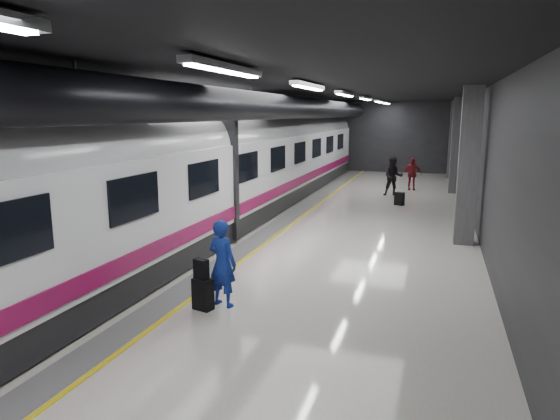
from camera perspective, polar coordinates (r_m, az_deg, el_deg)
The scene contains 9 objects.
ground at distance 14.13m, azimuth 1.73°, elevation -4.35°, with size 40.00×40.00×0.00m, color silver.
platform_hall at distance 14.63m, azimuth 1.76°, elevation 10.20°, with size 10.02×40.02×4.51m.
train at distance 14.94m, azimuth -10.33°, elevation 4.39°, with size 3.05×38.00×4.05m.
traveler_main at distance 9.82m, azimuth -6.61°, elevation -6.05°, with size 0.63×0.41×1.73m, color #1641AC.
suitcase_main at distance 9.85m, azimuth -8.80°, elevation -9.47°, with size 0.38×0.24×0.62m, color black.
shoulder_bag at distance 9.70m, azimuth -9.00°, elevation -6.68°, with size 0.29×0.15×0.38m, color black.
traveler_far_a at distance 23.48m, azimuth 12.81°, elevation 3.74°, with size 0.88×0.68×1.80m, color black.
traveler_far_b at distance 25.64m, azimuth 14.82°, elevation 4.01°, with size 0.94×0.39×1.60m, color maroon.
suitcase_far at distance 21.26m, azimuth 13.49°, elevation 1.27°, with size 0.37×0.24×0.54m, color black.
Camera 1 is at (3.70, -13.12, 3.72)m, focal length 32.00 mm.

